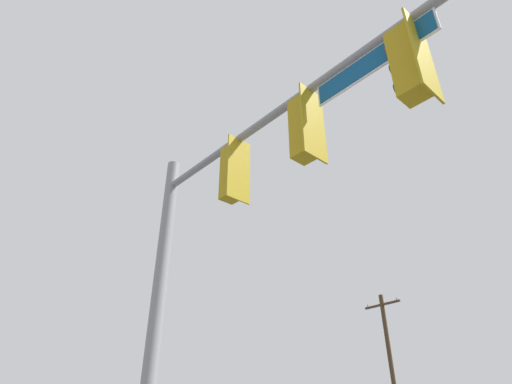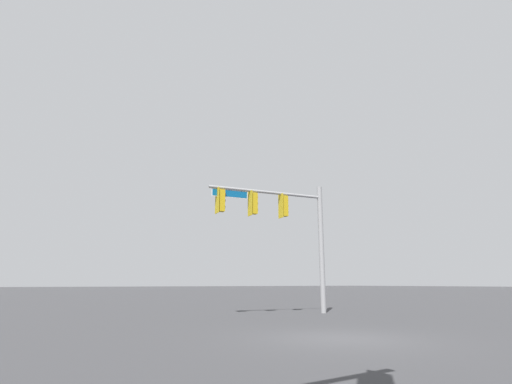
# 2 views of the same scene
# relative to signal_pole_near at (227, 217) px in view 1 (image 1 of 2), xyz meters

# --- Properties ---
(signal_pole_near) EXTENTS (6.58, 1.20, 6.82)m
(signal_pole_near) POSITION_rel_signal_pole_near_xyz_m (0.00, 0.00, 0.00)
(signal_pole_near) COLOR gray
(signal_pole_near) RESTS_ON ground_plane
(utility_pole) EXTENTS (2.58, 0.78, 8.05)m
(utility_pole) POSITION_rel_signal_pole_near_xyz_m (-5.80, 19.61, -0.41)
(utility_pole) COLOR #47331E
(utility_pole) RESTS_ON ground_plane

